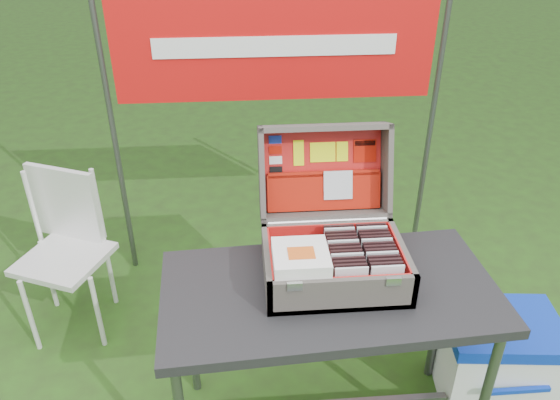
{
  "coord_description": "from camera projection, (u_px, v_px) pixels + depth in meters",
  "views": [
    {
      "loc": [
        -0.19,
        -1.59,
        2.01
      ],
      "look_at": [
        -0.05,
        0.1,
        1.0
      ],
      "focal_mm": 35.0,
      "sensor_mm": 36.0,
      "label": 1
    }
  ],
  "objects": [
    {
      "name": "table",
      "position": [
        325.0,
        362.0,
        2.14
      ],
      "size": [
        1.23,
        0.67,
        0.75
      ],
      "primitive_type": null,
      "rotation": [
        0.0,
        0.0,
        0.06
      ],
      "color": "#2D2D2F",
      "rests_on": "ground"
    },
    {
      "name": "table_top",
      "position": [
        330.0,
        292.0,
        1.96
      ],
      "size": [
        1.23,
        0.67,
        0.04
      ],
      "primitive_type": "cube",
      "rotation": [
        0.0,
        0.0,
        0.06
      ],
      "color": "#2D2D2F",
      "rests_on": "ground"
    },
    {
      "name": "table_leg_bl",
      "position": [
        191.0,
        330.0,
        2.32
      ],
      "size": [
        0.04,
        0.04,
        0.71
      ],
      "primitive_type": "cylinder",
      "color": "#59595B",
      "rests_on": "ground"
    },
    {
      "name": "table_leg_br",
      "position": [
        439.0,
        316.0,
        2.39
      ],
      "size": [
        0.04,
        0.04,
        0.71
      ],
      "primitive_type": "cylinder",
      "color": "#59595B",
      "rests_on": "ground"
    },
    {
      "name": "suitcase",
      "position": [
        334.0,
        218.0,
        1.92
      ],
      "size": [
        0.5,
        0.52,
        0.46
      ],
      "primitive_type": null,
      "color": "#56504A",
      "rests_on": "table"
    },
    {
      "name": "suitcase_base_bottom",
      "position": [
        334.0,
        277.0,
        1.98
      ],
      "size": [
        0.5,
        0.36,
        0.02
      ],
      "primitive_type": "cube",
      "color": "#56504A",
      "rests_on": "table_top"
    },
    {
      "name": "suitcase_base_wall_front",
      "position": [
        343.0,
        295.0,
        1.81
      ],
      "size": [
        0.5,
        0.02,
        0.14
      ],
      "primitive_type": "cube",
      "color": "#56504A",
      "rests_on": "table_top"
    },
    {
      "name": "suitcase_base_wall_back",
      "position": [
        327.0,
        237.0,
        2.1
      ],
      "size": [
        0.5,
        0.02,
        0.14
      ],
      "primitive_type": "cube",
      "color": "#56504A",
      "rests_on": "table_top"
    },
    {
      "name": "suitcase_base_wall_left",
      "position": [
        267.0,
        268.0,
        1.94
      ],
      "size": [
        0.02,
        0.36,
        0.14
      ],
      "primitive_type": "cube",
      "color": "#56504A",
      "rests_on": "table_top"
    },
    {
      "name": "suitcase_base_wall_right",
      "position": [
        401.0,
        261.0,
        1.97
      ],
      "size": [
        0.02,
        0.36,
        0.14
      ],
      "primitive_type": "cube",
      "color": "#56504A",
      "rests_on": "table_top"
    },
    {
      "name": "suitcase_liner_floor",
      "position": [
        334.0,
        274.0,
        1.98
      ],
      "size": [
        0.47,
        0.32,
        0.01
      ],
      "primitive_type": "cube",
      "color": "red",
      "rests_on": "suitcase_base_bottom"
    },
    {
      "name": "suitcase_latch_left",
      "position": [
        295.0,
        286.0,
        1.76
      ],
      "size": [
        0.05,
        0.01,
        0.03
      ],
      "primitive_type": "cube",
      "color": "silver",
      "rests_on": "suitcase_base_wall_front"
    },
    {
      "name": "suitcase_latch_right",
      "position": [
        394.0,
        281.0,
        1.78
      ],
      "size": [
        0.05,
        0.01,
        0.03
      ],
      "primitive_type": "cube",
      "color": "silver",
      "rests_on": "suitcase_base_wall_front"
    },
    {
      "name": "suitcase_hinge",
      "position": [
        328.0,
        221.0,
        2.07
      ],
      "size": [
        0.45,
        0.02,
        0.02
      ],
      "primitive_type": "cylinder",
      "rotation": [
        0.0,
        1.57,
        0.0
      ],
      "color": "silver",
      "rests_on": "suitcase_base_wall_back"
    },
    {
      "name": "suitcase_lid_back",
      "position": [
        322.0,
        169.0,
        2.16
      ],
      "size": [
        0.5,
        0.13,
        0.35
      ],
      "primitive_type": "cube",
      "rotation": [
        -1.89,
        0.0,
        0.0
      ],
      "color": "#56504A",
      "rests_on": "suitcase_base_wall_back"
    },
    {
      "name": "suitcase_lid_rim_far",
      "position": [
        324.0,
        127.0,
        2.06
      ],
      "size": [
        0.5,
        0.13,
        0.06
      ],
      "primitive_type": "cube",
      "rotation": [
        -1.89,
        0.0,
        0.0
      ],
      "color": "#56504A",
      "rests_on": "suitcase_lid_back"
    },
    {
      "name": "suitcase_lid_rim_near",
      "position": [
        325.0,
        215.0,
        2.14
      ],
      "size": [
        0.5,
        0.13,
        0.06
      ],
      "primitive_type": "cube",
      "rotation": [
        -1.89,
        0.0,
        0.0
      ],
      "color": "#56504A",
      "rests_on": "suitcase_lid_back"
    },
    {
      "name": "suitcase_lid_rim_left",
      "position": [
        262.0,
        174.0,
        2.08
      ],
      "size": [
        0.02,
        0.24,
        0.38
      ],
      "primitive_type": "cube",
      "rotation": [
        -1.89,
        0.0,
        0.0
      ],
      "color": "#56504A",
      "rests_on": "suitcase_lid_back"
    },
    {
      "name": "suitcase_lid_rim_right",
      "position": [
        386.0,
        169.0,
        2.12
      ],
      "size": [
        0.02,
        0.24,
        0.38
      ],
      "primitive_type": "cube",
      "rotation": [
        -1.89,
        0.0,
        0.0
      ],
      "color": "#56504A",
      "rests_on": "suitcase_lid_back"
    },
    {
      "name": "suitcase_lid_liner",
      "position": [
        323.0,
        170.0,
        2.14
      ],
      "size": [
        0.46,
        0.11,
        0.3
      ],
      "primitive_type": "cube",
      "rotation": [
        -1.89,
        0.0,
        0.0
      ],
      "color": "red",
      "rests_on": "suitcase_lid_back"
    },
    {
      "name": "suitcase_liner_wall_front",
      "position": [
        342.0,
        291.0,
        1.81
      ],
      "size": [
        0.47,
        0.01,
        0.12
      ],
      "primitive_type": "cube",
      "color": "red",
      "rests_on": "suitcase_base_bottom"
    },
    {
      "name": "suitcase_liner_wall_back",
      "position": [
        328.0,
        237.0,
        2.08
      ],
      "size": [
        0.47,
        0.01,
        0.12
      ],
      "primitive_type": "cube",
      "color": "red",
      "rests_on": "suitcase_base_bottom"
    },
    {
      "name": "suitcase_liner_wall_left",
      "position": [
        271.0,
        265.0,
        1.93
      ],
      "size": [
        0.01,
        0.32,
        0.12
      ],
      "primitive_type": "cube",
      "color": "red",
      "rests_on": "suitcase_base_bottom"
    },
    {
      "name": "suitcase_liner_wall_right",
      "position": [
        398.0,
        259.0,
        1.96
      ],
      "size": [
        0.01,
        0.32,
        0.12
      ],
      "primitive_type": "cube",
      "color": "red",
      "rests_on": "suitcase_base_bottom"
    },
    {
      "name": "suitcase_lid_pocket",
      "position": [
        324.0,
        191.0,
        2.14
      ],
      "size": [
        0.45,
        0.08,
        0.15
      ],
      "primitive_type": "cube",
      "rotation": [
        -1.89,
        0.0,
        0.0
      ],
      "color": "#A41709",
      "rests_on": "suitcase_lid_liner"
    },
    {
      "name": "suitcase_pocket_edge",
      "position": [
        324.0,
        174.0,
        2.12
      ],
      "size": [
        0.44,
        0.03,
        0.03
      ],
      "primitive_type": "cube",
      "rotation": [
        -1.89,
        0.0,
        0.0
      ],
      "color": "#A41709",
      "rests_on": "suitcase_lid_pocket"
    },
    {
      "name": "suitcase_pocket_cd",
      "position": [
        338.0,
        185.0,
        2.12
      ],
      "size": [
        0.11,
        0.04,
        0.11
      ],
      "primitive_type": "cube",
      "rotation": [
        -1.89,
        0.0,
        0.0
      ],
      "color": "silver",
      "rests_on": "suitcase_lid_pocket"
    },
    {
      "name": "lid_sticker_cc_a",
      "position": [
        275.0,
        140.0,
        2.1
      ],
      "size": [
        0.05,
        0.01,
        0.03
      ],
      "primitive_type": "cube",
      "rotation": [
        -1.89,
        0.0,
        0.0
      ],
      "color": "#1933B2",
      "rests_on": "suitcase_lid_liner"
    },
    {
      "name": "lid_sticker_cc_b",
      "position": [
        275.0,
        150.0,
        2.11
      ],
      "size": [
        0.05,
        0.01,
        0.03
      ],
      "primitive_type": "cube",
      "rotation": [
        -1.89,
        0.0,
        0.0
      ],
      "color": "#AB1003",
      "rests_on": "suitcase_lid_liner"
    },
    {
      "name": "lid_sticker_cc_c",
      "position": [
        276.0,
        160.0,
        2.12
      ],
      "size": [
        0.05,
        0.01,
        0.03
      ],
      "primitive_type": "cube",
      "rotation": [
        -1.89,
        0.0,
        0.0
      ],
      "color": "white",
      "rests_on": "suitcase_lid_liner"
    },
    {
      "name": "lid_sticker_cc_d",
      "position": [
        276.0,
        170.0,
        2.12
      ],
      "size": [
        0.05,
        0.01,
        0.03
      ],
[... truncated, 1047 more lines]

